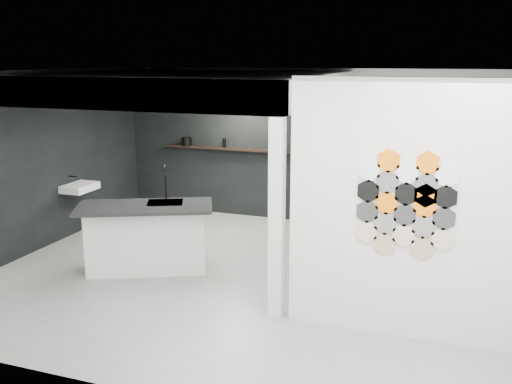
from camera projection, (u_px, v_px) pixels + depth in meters
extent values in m
cube|color=slate|center=(242.00, 276.00, 8.00)|extent=(7.00, 6.00, 0.01)
cube|color=silver|center=(403.00, 211.00, 6.03)|extent=(2.45, 0.15, 2.80)
cube|color=black|center=(234.00, 155.00, 10.88)|extent=(4.40, 0.04, 2.35)
cube|color=black|center=(74.00, 165.00, 9.79)|extent=(0.04, 4.00, 2.35)
cube|color=silver|center=(186.00, 86.00, 8.75)|extent=(4.40, 4.00, 0.40)
cube|color=silver|center=(277.00, 219.00, 6.54)|extent=(0.16, 0.16, 2.35)
cube|color=silver|center=(115.00, 94.00, 7.00)|extent=(4.40, 0.16, 0.40)
cube|color=silver|center=(80.00, 187.00, 9.60)|extent=(0.40, 0.60, 0.12)
cube|color=black|center=(237.00, 149.00, 10.72)|extent=(3.00, 0.15, 0.04)
cube|color=silver|center=(147.00, 239.00, 8.11)|extent=(1.75, 1.24, 0.94)
cube|color=black|center=(145.00, 207.00, 7.91)|extent=(2.04, 1.53, 0.04)
cube|color=black|center=(165.00, 203.00, 8.07)|extent=(0.62, 0.59, 0.02)
cylinder|color=black|center=(166.00, 184.00, 8.23)|extent=(0.03, 0.03, 0.44)
torus|color=black|center=(165.00, 170.00, 8.11)|extent=(0.08, 0.15, 0.15)
cylinder|color=black|center=(187.00, 141.00, 11.04)|extent=(0.21, 0.21, 0.16)
ellipsoid|color=black|center=(277.00, 147.00, 10.44)|extent=(0.18, 0.18, 0.13)
cylinder|color=gray|center=(307.00, 149.00, 10.26)|extent=(0.20, 0.20, 0.11)
cylinder|color=gray|center=(307.00, 148.00, 10.25)|extent=(0.13, 0.13, 0.14)
cylinder|color=black|center=(224.00, 143.00, 10.78)|extent=(0.07, 0.07, 0.17)
cylinder|color=black|center=(185.00, 143.00, 11.06)|extent=(0.10, 0.10, 0.10)
cylinder|color=beige|center=(366.00, 232.00, 6.13)|extent=(0.26, 0.02, 0.26)
cylinder|color=#2D2D2D|center=(367.00, 212.00, 6.07)|extent=(0.26, 0.02, 0.26)
cylinder|color=black|center=(368.00, 191.00, 6.02)|extent=(0.26, 0.02, 0.26)
cylinder|color=white|center=(369.00, 170.00, 5.97)|extent=(0.26, 0.02, 0.26)
cylinder|color=tan|center=(384.00, 244.00, 6.09)|extent=(0.26, 0.02, 0.26)
cylinder|color=#66635E|center=(385.00, 223.00, 6.04)|extent=(0.26, 0.02, 0.26)
cylinder|color=orange|center=(386.00, 203.00, 5.98)|extent=(0.26, 0.02, 0.26)
cylinder|color=black|center=(388.00, 182.00, 5.93)|extent=(0.26, 0.02, 0.26)
cylinder|color=orange|center=(389.00, 161.00, 5.88)|extent=(0.26, 0.02, 0.26)
cylinder|color=beige|center=(404.00, 235.00, 6.00)|extent=(0.26, 0.02, 0.26)
cylinder|color=#2D2D2D|center=(405.00, 215.00, 5.95)|extent=(0.26, 0.02, 0.26)
cylinder|color=black|center=(406.00, 194.00, 5.89)|extent=(0.26, 0.02, 0.26)
cylinder|color=white|center=(407.00, 173.00, 5.84)|extent=(0.26, 0.02, 0.26)
cylinder|color=tan|center=(422.00, 248.00, 5.96)|extent=(0.26, 0.02, 0.26)
cylinder|color=#66635E|center=(423.00, 227.00, 5.91)|extent=(0.26, 0.02, 0.26)
cylinder|color=orange|center=(425.00, 206.00, 5.86)|extent=(0.26, 0.02, 0.26)
cylinder|color=black|center=(426.00, 185.00, 5.80)|extent=(0.26, 0.02, 0.26)
cylinder|color=orange|center=(428.00, 163.00, 5.75)|extent=(0.26, 0.02, 0.26)
cylinder|color=beige|center=(442.00, 239.00, 5.87)|extent=(0.26, 0.02, 0.26)
cylinder|color=#2D2D2D|center=(444.00, 218.00, 5.82)|extent=(0.26, 0.02, 0.26)
cylinder|color=black|center=(446.00, 197.00, 5.77)|extent=(0.26, 0.02, 0.26)
cylinder|color=white|center=(447.00, 175.00, 5.71)|extent=(0.26, 0.02, 0.26)
cylinder|color=orange|center=(426.00, 195.00, 5.83)|extent=(0.26, 0.02, 0.26)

